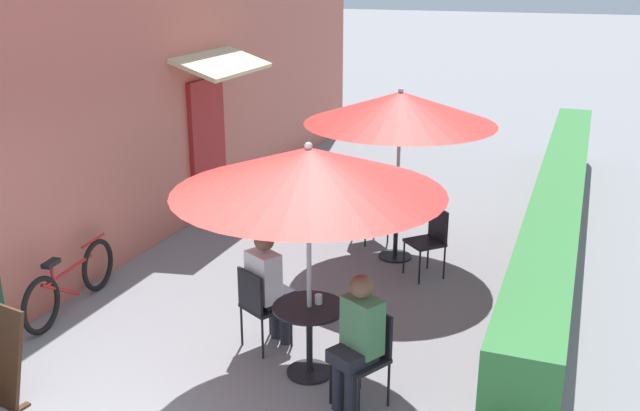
% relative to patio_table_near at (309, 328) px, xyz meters
% --- Properties ---
extents(cafe_facade_wall, '(0.98, 11.63, 4.20)m').
position_rel_patio_table_near_xyz_m(cafe_facade_wall, '(-3.33, 4.23, 1.61)').
color(cafe_facade_wall, '#C66B5B').
rests_on(cafe_facade_wall, ground_plane).
extents(planter_hedge, '(0.60, 10.63, 1.01)m').
position_rel_patio_table_near_xyz_m(planter_hedge, '(1.96, 4.27, 0.06)').
color(planter_hedge, tan).
rests_on(planter_hedge, ground_plane).
extents(patio_table_near, '(0.69, 0.69, 0.70)m').
position_rel_patio_table_near_xyz_m(patio_table_near, '(0.00, 0.00, 0.00)').
color(patio_table_near, black).
rests_on(patio_table_near, ground_plane).
extents(patio_umbrella_near, '(2.42, 2.42, 2.26)m').
position_rel_patio_table_near_xyz_m(patio_umbrella_near, '(0.00, -0.00, 1.53)').
color(patio_umbrella_near, '#B7B7BC').
rests_on(patio_umbrella_near, ground_plane).
extents(cafe_chair_near_left, '(0.54, 0.54, 0.87)m').
position_rel_patio_table_near_xyz_m(cafe_chair_near_left, '(-0.64, 0.26, 0.04)').
color(cafe_chair_near_left, black).
rests_on(cafe_chair_near_left, ground_plane).
extents(seated_patron_near_left, '(0.47, 0.50, 1.25)m').
position_rel_patio_table_near_xyz_m(seated_patron_near_left, '(-0.58, 0.36, 0.21)').
color(seated_patron_near_left, '#23232D').
rests_on(seated_patron_near_left, ground_plane).
extents(cafe_chair_near_right, '(0.54, 0.54, 0.87)m').
position_rel_patio_table_near_xyz_m(cafe_chair_near_right, '(0.64, -0.26, 0.04)').
color(cafe_chair_near_right, black).
rests_on(cafe_chair_near_right, ground_plane).
extents(seated_patron_near_right, '(0.47, 0.50, 1.25)m').
position_rel_patio_table_near_xyz_m(seated_patron_near_right, '(0.58, -0.36, 0.21)').
color(seated_patron_near_right, '#23232D').
rests_on(seated_patron_near_right, ground_plane).
extents(coffee_cup_near, '(0.07, 0.07, 0.09)m').
position_rel_patio_table_near_xyz_m(coffee_cup_near, '(0.06, 0.08, 0.27)').
color(coffee_cup_near, white).
rests_on(coffee_cup_near, patio_table_near).
extents(patio_table_mid, '(0.69, 0.69, 0.70)m').
position_rel_patio_table_near_xyz_m(patio_table_mid, '(0.01, 3.07, 0.00)').
color(patio_table_mid, black).
rests_on(patio_table_mid, ground_plane).
extents(patio_umbrella_mid, '(2.42, 2.42, 2.26)m').
position_rel_patio_table_near_xyz_m(patio_umbrella_mid, '(0.01, 3.07, 1.53)').
color(patio_umbrella_mid, '#B7B7BC').
rests_on(patio_umbrella_mid, ground_plane).
extents(cafe_chair_mid_left, '(0.57, 0.57, 0.87)m').
position_rel_patio_table_near_xyz_m(cafe_chair_mid_left, '(0.55, 2.65, 0.04)').
color(cafe_chair_mid_left, black).
rests_on(cafe_chair_mid_left, ground_plane).
extents(cafe_chair_mid_right, '(0.57, 0.57, 0.87)m').
position_rel_patio_table_near_xyz_m(cafe_chair_mid_right, '(-0.54, 3.48, 0.04)').
color(cafe_chair_mid_right, black).
rests_on(cafe_chair_mid_right, ground_plane).
extents(coffee_cup_mid, '(0.07, 0.07, 0.09)m').
position_rel_patio_table_near_xyz_m(coffee_cup_mid, '(-0.06, 3.09, 0.27)').
color(coffee_cup_mid, teal).
rests_on(coffee_cup_mid, patio_table_mid).
extents(bicycle_leaning, '(0.24, 1.72, 0.71)m').
position_rel_patio_table_near_xyz_m(bicycle_leaning, '(-2.99, 0.28, -0.15)').
color(bicycle_leaning, black).
rests_on(bicycle_leaning, ground_plane).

